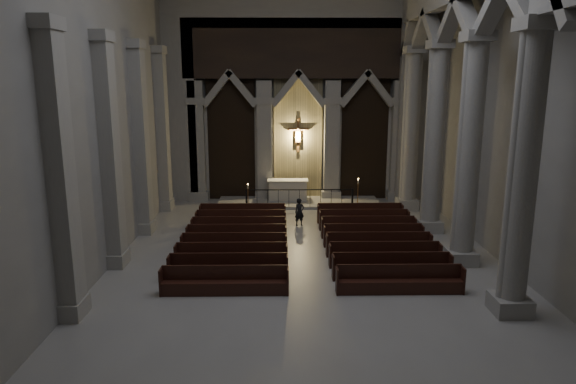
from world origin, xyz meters
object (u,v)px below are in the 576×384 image
(altar, at_px, (288,190))
(candle_stand_right, at_px, (358,200))
(pews, at_px, (306,244))
(candle_stand_left, at_px, (248,204))
(worshipper, at_px, (300,212))
(altar_rail, at_px, (299,196))

(altar, xyz_separation_m, candle_stand_right, (3.57, -1.27, -0.28))
(candle_stand_right, relative_size, pews, 0.17)
(candle_stand_left, bearing_deg, worshipper, -44.25)
(candle_stand_right, distance_m, pews, 7.30)
(altar_rail, height_order, worshipper, worshipper)
(altar, xyz_separation_m, candle_stand_left, (-2.00, -2.03, -0.31))
(altar_rail, bearing_deg, candle_stand_left, -168.32)
(altar, relative_size, pews, 0.23)
(candle_stand_right, height_order, pews, candle_stand_right)
(altar, xyz_separation_m, altar_rail, (0.57, -1.50, 0.01))
(candle_stand_right, height_order, worshipper, candle_stand_right)
(altar, bearing_deg, candle_stand_right, -19.57)
(altar, bearing_deg, pews, -85.88)
(pews, xyz_separation_m, worshipper, (-0.11, 3.50, 0.34))
(worshipper, bearing_deg, candle_stand_left, 116.67)
(candle_stand_left, bearing_deg, pews, -66.45)
(altar_rail, relative_size, candle_stand_right, 3.54)
(altar_rail, height_order, pews, altar_rail)
(altar, relative_size, candle_stand_right, 1.40)
(altar_rail, relative_size, worshipper, 4.38)
(altar, bearing_deg, altar_rail, -69.14)
(altar_rail, bearing_deg, worshipper, -92.16)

